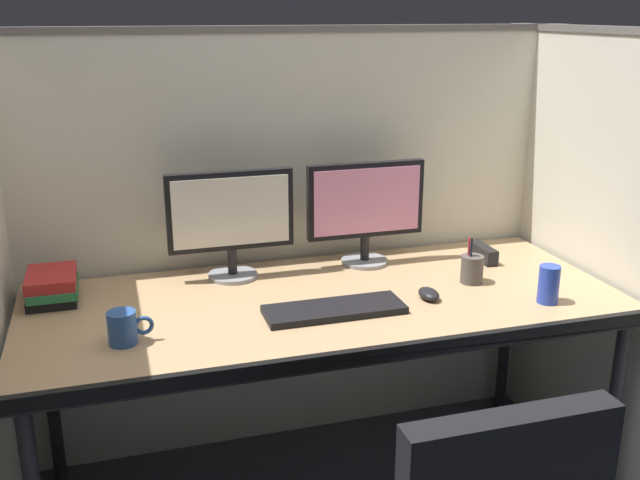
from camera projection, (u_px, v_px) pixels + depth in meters
cubicle_partition_rear at (290, 243)px, 2.73m from camera, size 2.21×0.06×1.57m
cubicle_partition_right at (609, 264)px, 2.50m from camera, size 0.06×1.41×1.57m
desk at (326, 313)px, 2.34m from camera, size 1.90×0.80×0.74m
monitor_left at (231, 217)px, 2.45m from camera, size 0.43×0.17×0.37m
monitor_right at (366, 206)px, 2.59m from camera, size 0.43×0.17×0.37m
keyboard_main at (334, 310)px, 2.22m from camera, size 0.43×0.15×0.02m
computer_mouse at (429, 294)px, 2.32m from camera, size 0.06×0.10×0.04m
book_stack at (52, 287)px, 2.30m from camera, size 0.16×0.22×0.09m
red_stapler at (483, 253)px, 2.68m from camera, size 0.04×0.15×0.06m
coffee_mug at (124, 328)px, 2.00m from camera, size 0.13×0.08×0.09m
soda_can at (549, 284)px, 2.28m from camera, size 0.07×0.07×0.12m
pen_cup at (472, 269)px, 2.45m from camera, size 0.08×0.08×0.16m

